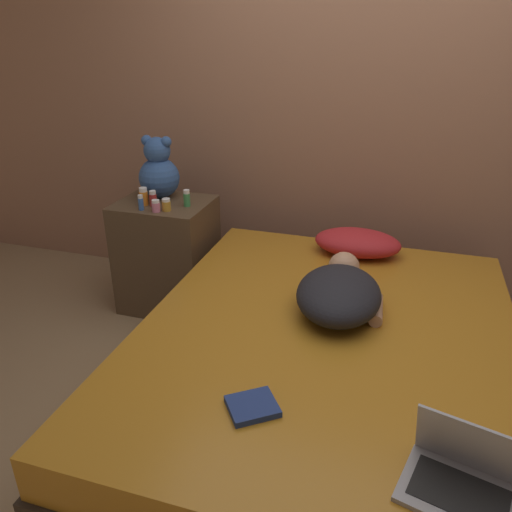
% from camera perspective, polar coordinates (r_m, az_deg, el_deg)
% --- Properties ---
extents(ground_plane, '(12.00, 12.00, 0.00)m').
position_cam_1_polar(ground_plane, '(2.52, 7.46, -17.70)').
color(ground_plane, '#937551').
extents(wall_back, '(8.00, 0.06, 2.60)m').
position_cam_1_polar(wall_back, '(3.19, 13.21, 17.06)').
color(wall_back, '#996B51').
rests_on(wall_back, ground_plane).
extents(bed, '(1.64, 2.05, 0.50)m').
position_cam_1_polar(bed, '(2.36, 7.79, -13.29)').
color(bed, '#2D2319').
rests_on(bed, ground_plane).
extents(nightstand, '(0.56, 0.47, 0.71)m').
position_cam_1_polar(nightstand, '(3.26, -10.06, 0.12)').
color(nightstand, brown).
rests_on(nightstand, ground_plane).
extents(pillow, '(0.49, 0.30, 0.15)m').
position_cam_1_polar(pillow, '(2.91, 11.52, 1.51)').
color(pillow, red).
rests_on(pillow, bed).
extents(person_lying, '(0.41, 0.66, 0.19)m').
position_cam_1_polar(person_lying, '(2.32, 9.57, -4.06)').
color(person_lying, black).
rests_on(person_lying, bed).
extents(laptop, '(0.36, 0.30, 0.23)m').
position_cam_1_polar(laptop, '(1.63, 22.62, -22.21)').
color(laptop, '#9E9EA3').
rests_on(laptop, bed).
extents(teddy_bear, '(0.25, 0.25, 0.38)m').
position_cam_1_polar(teddy_bear, '(3.17, -11.05, 9.49)').
color(teddy_bear, '#335693').
rests_on(teddy_bear, nightstand).
extents(bottle_green, '(0.04, 0.04, 0.10)m').
position_cam_1_polar(bottle_green, '(3.01, -7.92, 6.55)').
color(bottle_green, '#3D8E4C').
rests_on(bottle_green, nightstand).
extents(bottle_pink, '(0.05, 0.05, 0.07)m').
position_cam_1_polar(bottle_pink, '(2.95, -11.37, 5.63)').
color(bottle_pink, pink).
rests_on(bottle_pink, nightstand).
extents(bottle_red, '(0.04, 0.04, 0.09)m').
position_cam_1_polar(bottle_red, '(3.05, -11.68, 6.43)').
color(bottle_red, '#B72D2D').
rests_on(bottle_red, nightstand).
extents(bottle_orange, '(0.05, 0.05, 0.11)m').
position_cam_1_polar(bottle_orange, '(3.08, -12.72, 6.64)').
color(bottle_orange, orange).
rests_on(bottle_orange, nightstand).
extents(bottle_blue, '(0.03, 0.03, 0.09)m').
position_cam_1_polar(bottle_blue, '(3.00, -13.03, 5.96)').
color(bottle_blue, '#3866B2').
rests_on(bottle_blue, nightstand).
extents(bottle_amber, '(0.05, 0.05, 0.07)m').
position_cam_1_polar(bottle_amber, '(2.96, -10.21, 5.78)').
color(bottle_amber, gold).
rests_on(bottle_amber, nightstand).
extents(book, '(0.22, 0.21, 0.02)m').
position_cam_1_polar(book, '(1.79, -0.41, -16.80)').
color(book, navy).
rests_on(book, bed).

